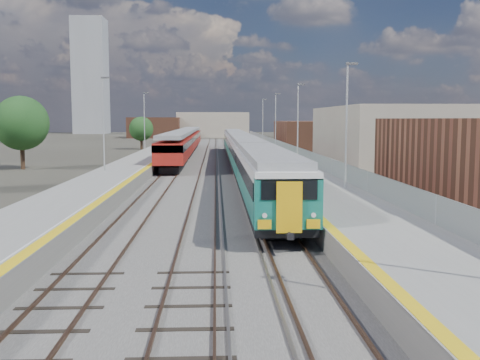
{
  "coord_description": "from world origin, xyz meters",
  "views": [
    {
      "loc": [
        -1.23,
        -11.42,
        5.17
      ],
      "look_at": [
        -0.06,
        15.78,
        2.2
      ],
      "focal_mm": 42.0,
      "sensor_mm": 36.0,
      "label": 1
    }
  ],
  "objects": [
    {
      "name": "tree_d",
      "position": [
        19.45,
        64.6,
        4.25
      ],
      "size": [
        4.98,
        4.98,
        6.75
      ],
      "color": "#382619",
      "rests_on": "ground"
    },
    {
      "name": "tree_b",
      "position": [
        -21.09,
        47.02,
        4.74
      ],
      "size": [
        5.55,
        5.55,
        7.52
      ],
      "color": "#382619",
      "rests_on": "ground"
    },
    {
      "name": "platform_left",
      "position": [
        -9.05,
        52.49,
        0.52
      ],
      "size": [
        4.3,
        155.0,
        8.52
      ],
      "color": "slate",
      "rests_on": "ground"
    },
    {
      "name": "red_train",
      "position": [
        -5.5,
        66.77,
        2.1
      ],
      "size": [
        2.81,
        57.08,
        3.55
      ],
      "color": "black",
      "rests_on": "ground"
    },
    {
      "name": "tree_c",
      "position": [
        -13.87,
        84.77,
        3.49
      ],
      "size": [
        4.1,
        4.1,
        5.56
      ],
      "color": "#382619",
      "rests_on": "ground"
    },
    {
      "name": "green_train",
      "position": [
        1.5,
        46.17,
        2.06
      ],
      "size": [
        2.65,
        73.91,
        2.92
      ],
      "color": "black",
      "rests_on": "ground"
    },
    {
      "name": "tracks",
      "position": [
        -1.65,
        54.18,
        0.11
      ],
      "size": [
        8.96,
        160.0,
        0.17
      ],
      "color": "#4C3323",
      "rests_on": "ground"
    },
    {
      "name": "platform_right",
      "position": [
        5.28,
        52.49,
        0.54
      ],
      "size": [
        4.7,
        155.0,
        8.52
      ],
      "color": "slate",
      "rests_on": "ground"
    },
    {
      "name": "ground",
      "position": [
        0.0,
        50.0,
        0.0
      ],
      "size": [
        320.0,
        320.0,
        0.0
      ],
      "primitive_type": "plane",
      "color": "#47443A",
      "rests_on": "ground"
    },
    {
      "name": "buildings",
      "position": [
        -18.12,
        138.6,
        10.7
      ],
      "size": [
        72.0,
        185.5,
        40.0
      ],
      "color": "brown",
      "rests_on": "ground"
    },
    {
      "name": "ballast_bed",
      "position": [
        -2.25,
        52.5,
        0.03
      ],
      "size": [
        10.5,
        155.0,
        0.06
      ],
      "primitive_type": "cube",
      "color": "#565451",
      "rests_on": "ground"
    }
  ]
}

